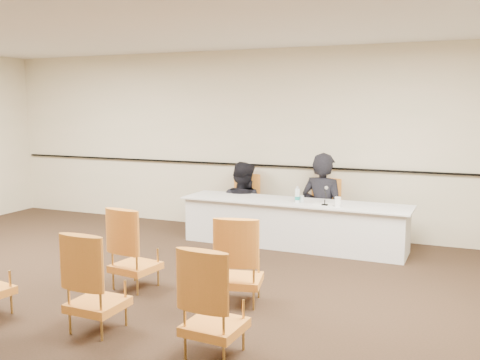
# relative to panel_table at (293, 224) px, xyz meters

# --- Properties ---
(floor) EXTENTS (10.00, 10.00, 0.00)m
(floor) POSITION_rel_panel_table_xyz_m (-0.86, -3.14, -0.34)
(floor) COLOR black
(floor) RESTS_ON ground
(ceiling) EXTENTS (10.00, 10.00, 0.00)m
(ceiling) POSITION_rel_panel_table_xyz_m (-0.86, -3.14, 2.66)
(ceiling) COLOR silver
(ceiling) RESTS_ON ground
(wall_back) EXTENTS (10.00, 0.04, 3.00)m
(wall_back) POSITION_rel_panel_table_xyz_m (-0.86, 0.86, 1.16)
(wall_back) COLOR beige
(wall_back) RESTS_ON ground
(wall_rail) EXTENTS (9.80, 0.04, 0.03)m
(wall_rail) POSITION_rel_panel_table_xyz_m (-0.86, 0.82, 0.76)
(wall_rail) COLOR black
(wall_rail) RESTS_ON wall_back
(panel_table) EXTENTS (3.42, 0.87, 0.68)m
(panel_table) POSITION_rel_panel_table_xyz_m (0.00, 0.00, 0.00)
(panel_table) COLOR white
(panel_table) RESTS_ON ground
(panelist_main) EXTENTS (0.78, 0.59, 1.93)m
(panelist_main) POSITION_rel_panel_table_xyz_m (0.31, 0.52, 0.07)
(panelist_main) COLOR black
(panelist_main) RESTS_ON ground
(panelist_main_chair) EXTENTS (0.51, 0.51, 0.95)m
(panelist_main_chair) POSITION_rel_panel_table_xyz_m (0.31, 0.52, 0.13)
(panelist_main_chair) COLOR orange
(panelist_main_chair) RESTS_ON ground
(panelist_second) EXTENTS (0.92, 0.77, 1.69)m
(panelist_second) POSITION_rel_panel_table_xyz_m (-1.05, 0.55, -0.01)
(panelist_second) COLOR black
(panelist_second) RESTS_ON ground
(panelist_second_chair) EXTENTS (0.51, 0.51, 0.95)m
(panelist_second_chair) POSITION_rel_panel_table_xyz_m (-1.05, 0.55, 0.13)
(panelist_second_chair) COLOR orange
(panelist_second_chair) RESTS_ON ground
(papers) EXTENTS (0.30, 0.22, 0.00)m
(papers) POSITION_rel_panel_table_xyz_m (0.47, -0.09, 0.34)
(papers) COLOR white
(papers) RESTS_ON panel_table
(microphone) EXTENTS (0.11, 0.20, 0.26)m
(microphone) POSITION_rel_panel_table_xyz_m (0.51, -0.16, 0.47)
(microphone) COLOR black
(microphone) RESTS_ON panel_table
(water_bottle) EXTENTS (0.09, 0.09, 0.24)m
(water_bottle) POSITION_rel_panel_table_xyz_m (0.08, -0.10, 0.46)
(water_bottle) COLOR #17837E
(water_bottle) RESTS_ON panel_table
(drinking_glass) EXTENTS (0.08, 0.08, 0.10)m
(drinking_glass) POSITION_rel_panel_table_xyz_m (0.13, -0.04, 0.39)
(drinking_glass) COLOR silver
(drinking_glass) RESTS_ON panel_table
(coffee_cup) EXTENTS (0.12, 0.12, 0.14)m
(coffee_cup) POSITION_rel_panel_table_xyz_m (0.70, -0.19, 0.41)
(coffee_cup) COLOR white
(coffee_cup) RESTS_ON panel_table
(aud_chair_front_mid) EXTENTS (0.56, 0.56, 0.95)m
(aud_chair_front_mid) POSITION_rel_panel_table_xyz_m (-1.12, -2.47, 0.13)
(aud_chair_front_mid) COLOR orange
(aud_chair_front_mid) RESTS_ON ground
(aud_chair_front_right) EXTENTS (0.60, 0.60, 0.95)m
(aud_chair_front_right) POSITION_rel_panel_table_xyz_m (0.16, -2.45, 0.13)
(aud_chair_front_right) COLOR orange
(aud_chair_front_right) RESTS_ON ground
(aud_chair_back_mid) EXTENTS (0.51, 0.51, 0.95)m
(aud_chair_back_mid) POSITION_rel_panel_table_xyz_m (-0.78, -3.60, 0.13)
(aud_chair_back_mid) COLOR orange
(aud_chair_back_mid) RESTS_ON ground
(aud_chair_back_right) EXTENTS (0.53, 0.53, 0.95)m
(aud_chair_back_right) POSITION_rel_panel_table_xyz_m (0.43, -3.64, 0.13)
(aud_chair_back_right) COLOR orange
(aud_chair_back_right) RESTS_ON ground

